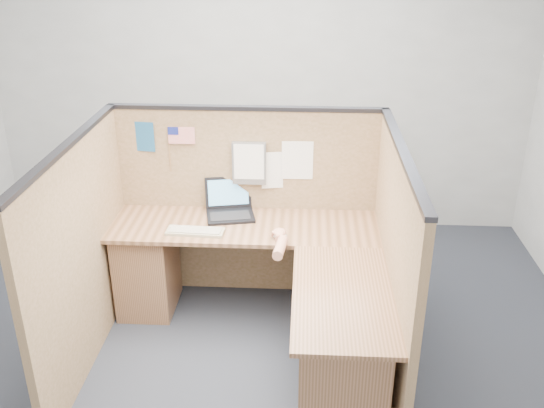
# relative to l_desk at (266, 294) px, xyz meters

# --- Properties ---
(floor) EXTENTS (5.00, 5.00, 0.00)m
(floor) POSITION_rel_l_desk_xyz_m (-0.18, -0.29, -0.39)
(floor) COLOR #20252D
(floor) RESTS_ON ground
(wall_back) EXTENTS (5.00, 0.00, 5.00)m
(wall_back) POSITION_rel_l_desk_xyz_m (-0.18, 1.96, 1.01)
(wall_back) COLOR #9B9EA0
(wall_back) RESTS_ON floor
(cubicle_partitions) EXTENTS (2.06, 1.83, 1.53)m
(cubicle_partitions) POSITION_rel_l_desk_xyz_m (-0.18, 0.14, 0.38)
(cubicle_partitions) COLOR brown
(cubicle_partitions) RESTS_ON floor
(l_desk) EXTENTS (1.95, 1.75, 0.73)m
(l_desk) POSITION_rel_l_desk_xyz_m (0.00, 0.00, 0.00)
(l_desk) COLOR brown
(l_desk) RESTS_ON floor
(laptop) EXTENTS (0.40, 0.40, 0.25)m
(laptop) POSITION_rel_l_desk_xyz_m (-0.30, 0.58, 0.40)
(laptop) COLOR black
(laptop) RESTS_ON l_desk
(keyboard) EXTENTS (0.41, 0.16, 0.03)m
(keyboard) POSITION_rel_l_desk_xyz_m (-0.52, 0.24, 0.35)
(keyboard) COLOR gray
(keyboard) RESTS_ON l_desk
(mouse) EXTENTS (0.12, 0.09, 0.04)m
(mouse) POSITION_rel_l_desk_xyz_m (0.08, 0.20, 0.36)
(mouse) COLOR silver
(mouse) RESTS_ON l_desk
(hand_forearm) EXTENTS (0.11, 0.38, 0.08)m
(hand_forearm) POSITION_rel_l_desk_xyz_m (0.09, 0.06, 0.37)
(hand_forearm) COLOR tan
(hand_forearm) RESTS_ON l_desk
(blue_poster) EXTENTS (0.17, 0.03, 0.23)m
(blue_poster) POSITION_rel_l_desk_xyz_m (-0.96, 0.68, 0.90)
(blue_poster) COLOR #1D5588
(blue_poster) RESTS_ON cubicle_partitions
(american_flag) EXTENTS (0.20, 0.01, 0.35)m
(american_flag) POSITION_rel_l_desk_xyz_m (-0.69, 0.67, 0.91)
(american_flag) COLOR olive
(american_flag) RESTS_ON cubicle_partitions
(file_holder) EXTENTS (0.25, 0.05, 0.32)m
(file_holder) POSITION_rel_l_desk_xyz_m (-0.17, 0.66, 0.72)
(file_holder) COLOR slate
(file_holder) RESTS_ON cubicle_partitions
(paper_left) EXTENTS (0.23, 0.01, 0.30)m
(paper_left) POSITION_rel_l_desk_xyz_m (0.19, 0.68, 0.74)
(paper_left) COLOR white
(paper_left) RESTS_ON cubicle_partitions
(paper_right) EXTENTS (0.22, 0.04, 0.29)m
(paper_right) POSITION_rel_l_desk_xyz_m (0.04, 0.68, 0.66)
(paper_right) COLOR white
(paper_right) RESTS_ON cubicle_partitions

